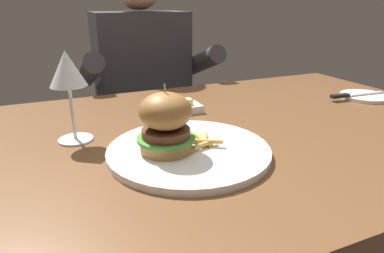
{
  "coord_description": "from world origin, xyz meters",
  "views": [
    {
      "loc": [
        -0.29,
        -0.65,
        1.02
      ],
      "look_at": [
        -0.03,
        -0.06,
        0.78
      ],
      "focal_mm": 32.0,
      "sensor_mm": 36.0,
      "label": 1
    }
  ],
  "objects_px": {
    "main_plate": "(189,151)",
    "burger_sandwich": "(166,122)",
    "bread_plate": "(365,96)",
    "diner_person": "(144,115)",
    "butter_dish": "(187,108)",
    "table_knife": "(352,95)",
    "wine_glass": "(67,73)"
  },
  "relations": [
    {
      "from": "burger_sandwich",
      "to": "diner_person",
      "type": "relative_size",
      "value": 0.11
    },
    {
      "from": "bread_plate",
      "to": "wine_glass",
      "type": "bearing_deg",
      "value": 179.53
    },
    {
      "from": "main_plate",
      "to": "diner_person",
      "type": "xyz_separation_m",
      "value": [
        0.13,
        0.79,
        -0.18
      ]
    },
    {
      "from": "main_plate",
      "to": "butter_dish",
      "type": "bearing_deg",
      "value": 67.76
    },
    {
      "from": "burger_sandwich",
      "to": "table_knife",
      "type": "height_order",
      "value": "burger_sandwich"
    },
    {
      "from": "main_plate",
      "to": "burger_sandwich",
      "type": "distance_m",
      "value": 0.08
    },
    {
      "from": "bread_plate",
      "to": "table_knife",
      "type": "height_order",
      "value": "table_knife"
    },
    {
      "from": "main_plate",
      "to": "table_knife",
      "type": "bearing_deg",
      "value": 14.73
    },
    {
      "from": "table_knife",
      "to": "diner_person",
      "type": "xyz_separation_m",
      "value": [
        -0.47,
        0.63,
        -0.19
      ]
    },
    {
      "from": "diner_person",
      "to": "butter_dish",
      "type": "bearing_deg",
      "value": -93.45
    },
    {
      "from": "table_knife",
      "to": "diner_person",
      "type": "bearing_deg",
      "value": 126.88
    },
    {
      "from": "main_plate",
      "to": "burger_sandwich",
      "type": "xyz_separation_m",
      "value": [
        -0.04,
        0.0,
        0.06
      ]
    },
    {
      "from": "burger_sandwich",
      "to": "butter_dish",
      "type": "relative_size",
      "value": 1.73
    },
    {
      "from": "wine_glass",
      "to": "butter_dish",
      "type": "height_order",
      "value": "wine_glass"
    },
    {
      "from": "wine_glass",
      "to": "bread_plate",
      "type": "height_order",
      "value": "wine_glass"
    },
    {
      "from": "wine_glass",
      "to": "butter_dish",
      "type": "bearing_deg",
      "value": 16.26
    },
    {
      "from": "main_plate",
      "to": "diner_person",
      "type": "relative_size",
      "value": 0.27
    },
    {
      "from": "main_plate",
      "to": "burger_sandwich",
      "type": "bearing_deg",
      "value": 174.08
    },
    {
      "from": "bread_plate",
      "to": "diner_person",
      "type": "height_order",
      "value": "diner_person"
    },
    {
      "from": "main_plate",
      "to": "table_knife",
      "type": "distance_m",
      "value": 0.63
    },
    {
      "from": "bread_plate",
      "to": "main_plate",
      "type": "bearing_deg",
      "value": -166.65
    },
    {
      "from": "main_plate",
      "to": "wine_glass",
      "type": "distance_m",
      "value": 0.29
    },
    {
      "from": "burger_sandwich",
      "to": "wine_glass",
      "type": "height_order",
      "value": "wine_glass"
    },
    {
      "from": "main_plate",
      "to": "table_knife",
      "type": "xyz_separation_m",
      "value": [
        0.61,
        0.16,
        0.01
      ]
    },
    {
      "from": "burger_sandwich",
      "to": "diner_person",
      "type": "xyz_separation_m",
      "value": [
        0.18,
        0.78,
        -0.25
      ]
    },
    {
      "from": "burger_sandwich",
      "to": "bread_plate",
      "type": "relative_size",
      "value": 0.9
    },
    {
      "from": "burger_sandwich",
      "to": "wine_glass",
      "type": "xyz_separation_m",
      "value": [
        -0.15,
        0.16,
        0.07
      ]
    },
    {
      "from": "bread_plate",
      "to": "diner_person",
      "type": "xyz_separation_m",
      "value": [
        -0.52,
        0.63,
        -0.18
      ]
    },
    {
      "from": "burger_sandwich",
      "to": "bread_plate",
      "type": "height_order",
      "value": "burger_sandwich"
    },
    {
      "from": "burger_sandwich",
      "to": "wine_glass",
      "type": "distance_m",
      "value": 0.23
    },
    {
      "from": "butter_dish",
      "to": "wine_glass",
      "type": "bearing_deg",
      "value": -163.74
    },
    {
      "from": "diner_person",
      "to": "wine_glass",
      "type": "bearing_deg",
      "value": -117.67
    }
  ]
}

